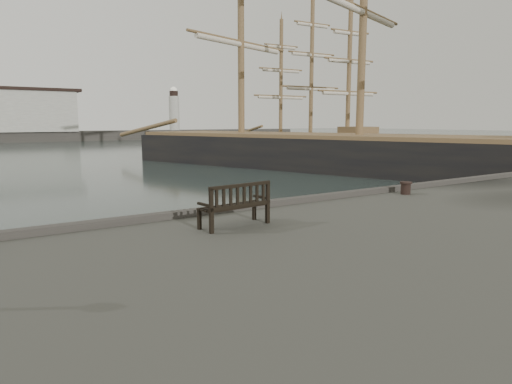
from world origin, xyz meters
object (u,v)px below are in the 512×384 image
(bench, at_px, (235,213))
(bollard_right, at_px, (406,188))
(tall_ship_far, at_px, (310,148))
(tall_ship_main, at_px, (358,161))

(bench, height_order, bollard_right, bench)
(bench, relative_size, bollard_right, 4.23)
(bollard_right, distance_m, tall_ship_far, 41.75)
(bench, bearing_deg, tall_ship_main, 31.94)
(bench, xyz_separation_m, bollard_right, (7.49, 0.97, -0.11))
(bench, bearing_deg, bollard_right, 1.05)
(tall_ship_main, distance_m, tall_ship_far, 19.50)
(bollard_right, xyz_separation_m, tall_ship_far, (24.25, 33.97, -1.07))
(bench, relative_size, tall_ship_main, 0.04)
(tall_ship_main, xyz_separation_m, tall_ship_far, (9.22, 17.18, -0.13))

